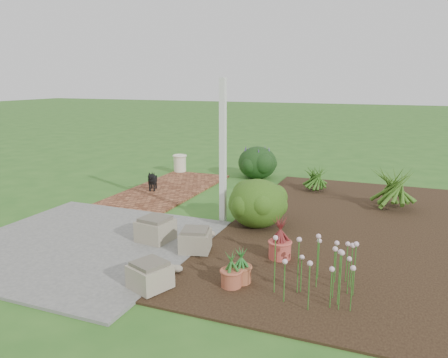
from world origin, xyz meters
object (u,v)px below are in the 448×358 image
at_px(cream_ceramic_urn, 180,163).
at_px(evergreen_shrub, 258,202).
at_px(stone_trough_near, 150,276).
at_px(black_dog, 152,180).

xyz_separation_m(cream_ceramic_urn, evergreen_shrub, (3.29, -3.45, 0.19)).
relative_size(stone_trough_near, black_dog, 0.92).
height_order(cream_ceramic_urn, evergreen_shrub, evergreen_shrub).
distance_m(stone_trough_near, black_dog, 4.73).
bearing_deg(cream_ceramic_urn, evergreen_shrub, -46.35).
xyz_separation_m(black_dog, cream_ceramic_urn, (-0.39, 2.06, -0.03)).
relative_size(black_dog, evergreen_shrub, 0.47).
distance_m(stone_trough_near, cream_ceramic_urn, 6.74).
distance_m(black_dog, cream_ceramic_urn, 2.09).
xyz_separation_m(stone_trough_near, cream_ceramic_urn, (-2.81, 6.13, 0.08)).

